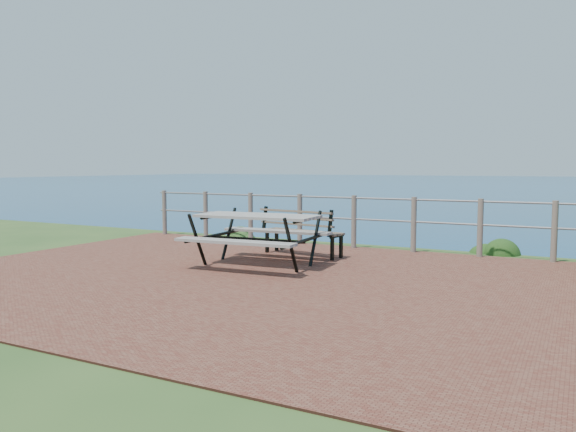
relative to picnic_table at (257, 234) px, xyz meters
name	(u,v)px	position (x,y,z in m)	size (l,w,h in m)	color
ground	(266,280)	(0.65, -0.86, -0.51)	(10.00, 7.00, 0.12)	brown
ocean	(570,171)	(0.65, 199.14, -0.51)	(1200.00, 1200.00, 0.00)	#15657F
safety_railing	(354,219)	(0.65, 2.49, 0.06)	(9.40, 0.10, 1.00)	#6B5B4C
picnic_table	(257,234)	(0.00, 0.00, 0.00)	(1.93, 1.64, 0.80)	gray
park_bench	(303,225)	(0.19, 1.24, 0.05)	(1.53, 0.60, 0.84)	brown
shrub_lip_west	(242,238)	(-2.07, 2.80, -0.51)	(0.72, 0.72, 0.44)	#27481B
shrub_lip_east	(493,252)	(3.07, 3.30, -0.51)	(0.72, 0.72, 0.45)	#183E13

